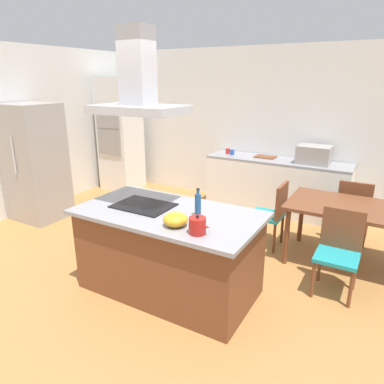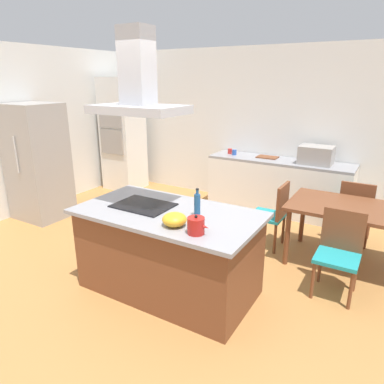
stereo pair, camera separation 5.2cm
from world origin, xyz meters
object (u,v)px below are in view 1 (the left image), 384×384
range_hood (138,86)px  olive_oil_bottle (198,205)px  cutting_board (265,157)px  dining_table (349,212)px  cooktop (144,206)px  mixing_bowl (176,220)px  countertop_microwave (314,155)px  refrigerator (35,163)px  tea_kettle (198,226)px  chair_at_left_end (273,211)px  wall_oven_stack (120,135)px  coffee_mug_red (228,151)px  coffee_mug_blue (232,152)px  chair_facing_back_wall (354,208)px  chair_facing_island (339,247)px

range_hood → olive_oil_bottle: bearing=2.9°
cutting_board → dining_table: size_ratio=0.24×
cooktop → olive_oil_bottle: 0.64m
mixing_bowl → countertop_microwave: countertop_microwave is taller
olive_oil_bottle → countertop_microwave: bearing=80.1°
refrigerator → cutting_board: bearing=36.5°
tea_kettle → chair_at_left_end: bearing=86.6°
cooktop → wall_oven_stack: (-2.59, 2.65, 0.20)m
coffee_mug_red → refrigerator: size_ratio=0.05×
coffee_mug_blue → cutting_board: coffee_mug_blue is taller
olive_oil_bottle → wall_oven_stack: (-3.23, 2.61, 0.08)m
cooktop → refrigerator: size_ratio=0.33×
chair_facing_back_wall → range_hood: size_ratio=0.99×
countertop_microwave → range_hood: size_ratio=0.56×
chair_at_left_end → cutting_board: bearing=113.3°
refrigerator → dining_table: size_ratio=1.30×
chair_facing_island → refrigerator: bearing=-177.8°
cooktop → mixing_bowl: (0.57, -0.27, 0.06)m
tea_kettle → refrigerator: 3.64m
cooktop → olive_oil_bottle: (0.63, 0.03, 0.11)m
olive_oil_bottle → cooktop: bearing=-177.1°
dining_table → chair_facing_island: 0.68m
cooktop → mixing_bowl: size_ratio=2.67×
chair_facing_back_wall → chair_facing_island: same height
cutting_board → chair_facing_back_wall: (1.51, -0.72, -0.40)m
cooktop → cutting_board: (0.34, 2.93, 0.00)m
countertop_microwave → chair_at_left_end: 1.45m
wall_oven_stack → chair_facing_island: bearing=-21.7°
chair_facing_back_wall → chair_at_left_end: same height
tea_kettle → refrigerator: size_ratio=0.11×
cutting_board → wall_oven_stack: size_ratio=0.15×
coffee_mug_red → wall_oven_stack: wall_oven_stack is taller
tea_kettle → cutting_board: bearing=98.5°
cooktop → tea_kettle: bearing=-21.0°
cutting_board → tea_kettle: bearing=-81.5°
countertop_microwave → range_hood: range_hood is taller
olive_oil_bottle → range_hood: size_ratio=0.31×
tea_kettle → coffee_mug_red: 3.42m
mixing_bowl → countertop_microwave: size_ratio=0.45×
chair_facing_island → cooktop: bearing=-154.6°
cutting_board → dining_table: (1.51, -1.39, -0.24)m
mixing_bowl → chair_at_left_end: bearing=78.7°
tea_kettle → dining_table: size_ratio=0.14×
cooktop → range_hood: 1.20m
cooktop → chair_at_left_end: size_ratio=0.67×
refrigerator → mixing_bowl: bearing=-16.7°
range_hood → tea_kettle: bearing=-21.0°
olive_oil_bottle → countertop_microwave: 2.89m
chair_at_left_end → range_hood: bearing=-121.1°
tea_kettle → olive_oil_bottle: olive_oil_bottle is taller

